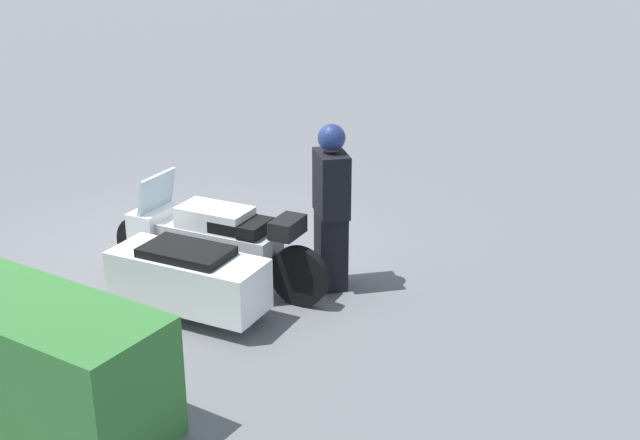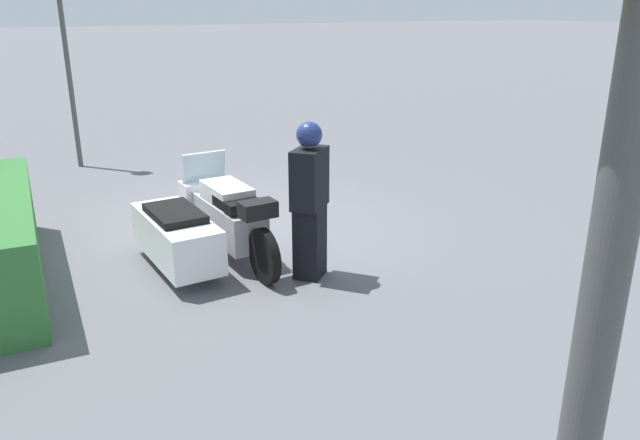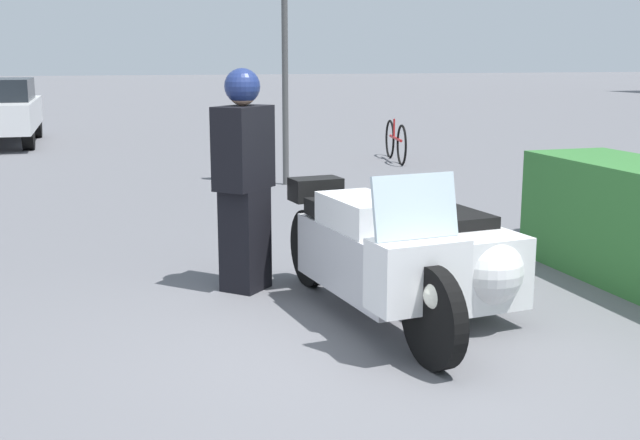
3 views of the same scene
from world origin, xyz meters
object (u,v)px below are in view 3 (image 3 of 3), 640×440
at_px(police_motorcycle, 410,254).
at_px(officer_rider, 244,175).
at_px(traffic_light_far, 285,31).
at_px(bicycle_parked, 396,142).

height_order(police_motorcycle, officer_rider, officer_rider).
distance_m(traffic_light_far, bicycle_parked, 3.83).
xyz_separation_m(police_motorcycle, traffic_light_far, (-6.13, 0.70, 1.75)).
xyz_separation_m(traffic_light_far, bicycle_parked, (-2.11, 2.60, -1.86)).
height_order(police_motorcycle, traffic_light_far, traffic_light_far).
xyz_separation_m(officer_rider, bicycle_parked, (-7.22, 4.30, -0.59)).
xyz_separation_m(police_motorcycle, officer_rider, (-1.01, -0.99, 0.47)).
distance_m(officer_rider, bicycle_parked, 8.42).
bearing_deg(police_motorcycle, officer_rider, -141.44).
relative_size(officer_rider, bicycle_parked, 1.01).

